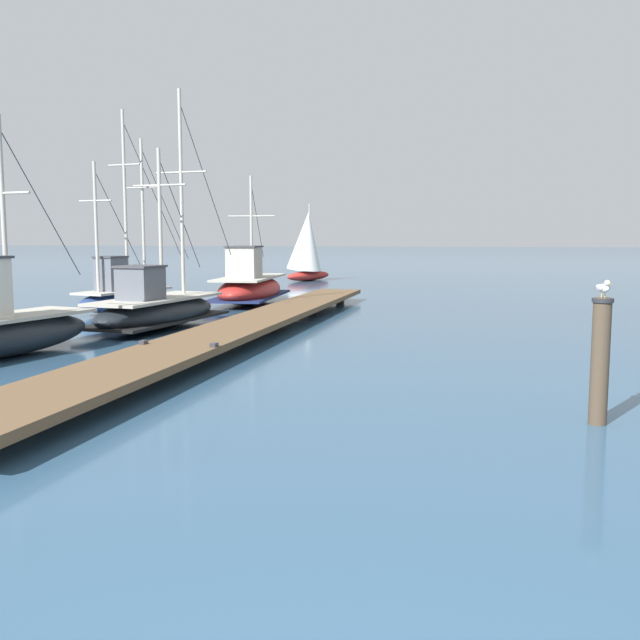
# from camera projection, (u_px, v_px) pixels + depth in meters

# --- Properties ---
(floating_dock) EXTENTS (2.48, 23.92, 0.53)m
(floating_dock) POSITION_uv_depth(u_px,v_px,m) (252.00, 323.00, 19.31)
(floating_dock) COLOR brown
(floating_dock) RESTS_ON ground
(fishing_boat_0) EXTENTS (2.42, 7.71, 7.25)m
(fishing_boat_0) POSITION_uv_depth(u_px,v_px,m) (156.00, 309.00, 20.96)
(fishing_boat_0) COLOR black
(fishing_boat_0) RESTS_ON ground
(fishing_boat_1) EXTENTS (2.89, 6.40, 5.19)m
(fishing_boat_1) POSITION_uv_depth(u_px,v_px,m) (250.00, 286.00, 28.79)
(fishing_boat_1) COLOR #AD2823
(fishing_boat_1) RESTS_ON ground
(fishing_boat_4) EXTENTS (2.19, 6.43, 7.23)m
(fishing_boat_4) POSITION_uv_depth(u_px,v_px,m) (123.00, 294.00, 25.57)
(fishing_boat_4) COLOR navy
(fishing_boat_4) RESTS_ON ground
(mooring_piling) EXTENTS (0.30, 0.30, 1.84)m
(mooring_piling) POSITION_uv_depth(u_px,v_px,m) (600.00, 359.00, 10.14)
(mooring_piling) COLOR #4C3D2D
(mooring_piling) RESTS_ON ground
(perched_seagull) EXTENTS (0.21, 0.37, 0.27)m
(perched_seagull) POSITION_uv_depth(u_px,v_px,m) (603.00, 288.00, 10.03)
(perched_seagull) COLOR gold
(perched_seagull) RESTS_ON mooring_piling
(distant_sailboat) EXTENTS (3.07, 4.44, 4.76)m
(distant_sailboat) POSITION_uv_depth(u_px,v_px,m) (307.00, 246.00, 43.61)
(distant_sailboat) COLOR #AD2823
(distant_sailboat) RESTS_ON ground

